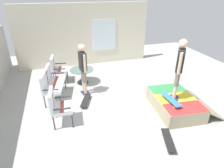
% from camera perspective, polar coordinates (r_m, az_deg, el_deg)
% --- Properties ---
extents(ground_plane, '(12.00, 12.00, 0.10)m').
position_cam_1_polar(ground_plane, '(6.19, 2.77, -6.13)').
color(ground_plane, '#A8A8A3').
extents(house_facade, '(0.23, 6.00, 2.76)m').
position_cam_1_polar(house_facade, '(8.97, -8.28, 14.35)').
color(house_facade, beige).
rests_on(house_facade, ground_plane).
extents(skate_ramp, '(1.80, 1.86, 0.44)m').
position_cam_1_polar(skate_ramp, '(6.05, 18.50, -5.53)').
color(skate_ramp, tan).
rests_on(skate_ramp, ground_plane).
extents(patio_bench, '(1.33, 0.78, 1.02)m').
position_cam_1_polar(patio_bench, '(6.45, -18.02, 0.71)').
color(patio_bench, '#38383D').
rests_on(patio_bench, ground_plane).
extents(patio_chair_near_house, '(0.68, 0.62, 1.02)m').
position_cam_1_polar(patio_chair_near_house, '(7.57, -16.34, 4.94)').
color(patio_chair_near_house, '#38383D').
rests_on(patio_chair_near_house, ground_plane).
extents(patio_chair_by_wall, '(0.66, 0.60, 1.02)m').
position_cam_1_polar(patio_chair_by_wall, '(5.19, -16.18, -5.86)').
color(patio_chair_by_wall, '#38383D').
rests_on(patio_chair_by_wall, ground_plane).
extents(patio_table, '(0.90, 0.90, 0.57)m').
position_cam_1_polar(patio_table, '(7.32, -9.02, 3.20)').
color(patio_table, '#38383D').
rests_on(patio_table, ground_plane).
extents(person_watching, '(0.47, 0.29, 1.76)m').
position_cam_1_polar(person_watching, '(6.33, -8.77, 5.49)').
color(person_watching, navy).
rests_on(person_watching, ground_plane).
extents(person_skater, '(0.41, 0.36, 1.75)m').
position_cam_1_polar(person_skater, '(5.41, 19.67, 5.22)').
color(person_skater, navy).
rests_on(person_skater, skate_ramp).
extents(skateboard_by_bench, '(0.82, 0.48, 0.10)m').
position_cam_1_polar(skateboard_by_bench, '(6.18, -7.92, -4.95)').
color(skateboard_by_bench, black).
rests_on(skateboard_by_bench, ground_plane).
extents(skateboard_spare, '(0.82, 0.44, 0.10)m').
position_cam_1_polar(skateboard_spare, '(4.92, 16.62, -15.85)').
color(skateboard_spare, black).
rests_on(skateboard_spare, ground_plane).
extents(skateboard_on_ramp, '(0.81, 0.23, 0.10)m').
position_cam_1_polar(skateboard_on_ramp, '(5.60, 17.32, -4.51)').
color(skateboard_on_ramp, '#3372B2').
rests_on(skateboard_on_ramp, skate_ramp).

